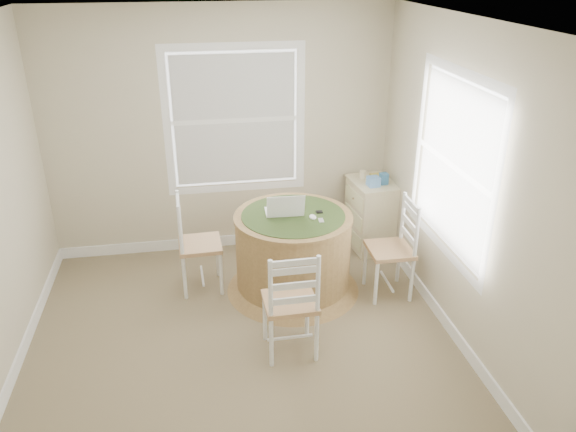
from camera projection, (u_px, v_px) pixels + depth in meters
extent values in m
cube|color=#77674B|center=(243.00, 343.00, 4.79)|extent=(3.60, 3.60, 0.02)
cube|color=white|center=(229.00, 20.00, 3.68)|extent=(3.60, 3.60, 0.02)
cube|color=beige|center=(221.00, 134.00, 5.85)|extent=(3.60, 0.02, 2.60)
cube|color=beige|center=(272.00, 356.00, 2.62)|extent=(3.60, 0.02, 2.60)
cube|color=beige|center=(461.00, 187.00, 4.52)|extent=(0.02, 3.60, 2.60)
cube|color=white|center=(226.00, 240.00, 6.35)|extent=(3.60, 0.02, 0.12)
cube|color=white|center=(19.00, 360.00, 4.48)|extent=(0.02, 3.60, 0.12)
cube|color=white|center=(441.00, 315.00, 5.04)|extent=(0.02, 3.60, 0.12)
cylinder|color=#9A7A45|center=(293.00, 250.00, 5.37)|extent=(1.09, 1.09, 0.71)
cone|color=#9A7A45|center=(293.00, 285.00, 5.54)|extent=(1.29, 1.29, 0.08)
cylinder|color=#9A7A45|center=(293.00, 217.00, 5.23)|extent=(1.11, 1.11, 0.03)
cylinder|color=#32441D|center=(293.00, 215.00, 5.22)|extent=(0.97, 0.97, 0.01)
cone|color=#32441D|center=(293.00, 221.00, 5.24)|extent=(1.07, 1.07, 0.10)
cube|color=white|center=(284.00, 212.00, 5.28)|extent=(0.36, 0.26, 0.02)
cube|color=silver|center=(284.00, 211.00, 5.28)|extent=(0.29, 0.15, 0.00)
cube|color=black|center=(286.00, 207.00, 5.09)|extent=(0.35, 0.08, 0.23)
ellipsoid|color=white|center=(313.00, 217.00, 5.16)|extent=(0.07, 0.10, 0.03)
cube|color=#B7BABF|center=(321.00, 221.00, 5.11)|extent=(0.05, 0.09, 0.02)
cube|color=black|center=(319.00, 212.00, 5.26)|extent=(0.06, 0.05, 0.02)
cube|color=beige|center=(371.00, 215.00, 6.20)|extent=(0.46, 0.60, 0.77)
cube|color=beige|center=(373.00, 182.00, 6.03)|extent=(0.50, 0.63, 0.02)
cube|color=beige|center=(352.00, 236.00, 6.24)|extent=(0.06, 0.48, 0.16)
cube|color=beige|center=(353.00, 217.00, 6.15)|extent=(0.06, 0.48, 0.16)
cube|color=beige|center=(354.00, 198.00, 6.05)|extent=(0.06, 0.48, 0.16)
cube|color=#639BE3|center=(373.00, 182.00, 5.89)|extent=(0.13, 0.13, 0.10)
cube|color=gold|center=(378.00, 177.00, 6.07)|extent=(0.16, 0.11, 0.06)
cube|color=teal|center=(384.00, 179.00, 5.94)|extent=(0.09, 0.09, 0.12)
cylinder|color=beige|center=(363.00, 175.00, 6.09)|extent=(0.07, 0.07, 0.09)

